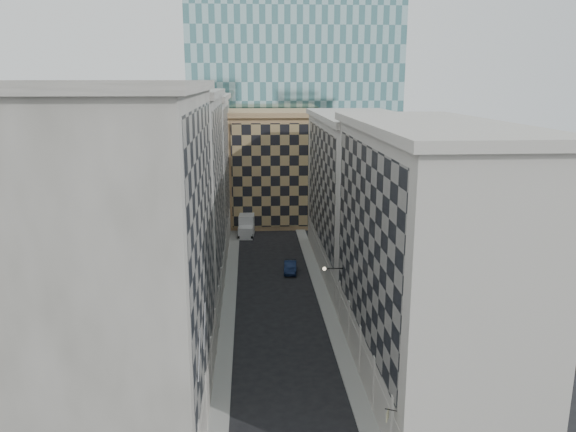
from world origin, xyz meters
name	(u,v)px	position (x,y,z in m)	size (l,w,h in m)	color
sidewalk_west	(229,307)	(-5.25, 30.00, 0.07)	(1.50, 100.00, 0.15)	gray
sidewalk_east	(326,304)	(5.25, 30.00, 0.07)	(1.50, 100.00, 0.15)	gray
bldg_left_a	(133,258)	(-10.88, 11.00, 11.82)	(10.80, 22.80, 23.70)	gray
bldg_left_b	(174,199)	(-10.88, 33.00, 11.32)	(10.80, 22.80, 22.70)	gray
bldg_left_c	(194,171)	(-10.88, 55.00, 10.83)	(10.80, 22.80, 21.70)	gray
bldg_right_a	(424,254)	(10.88, 15.00, 10.32)	(10.80, 26.80, 20.70)	#BAB5AA
bldg_right_b	(359,193)	(10.89, 42.00, 9.85)	(10.80, 28.80, 19.70)	#BAB5AA
tan_block	(278,166)	(2.00, 67.90, 9.44)	(16.80, 14.80, 18.80)	tan
church_tower	(263,62)	(0.00, 82.00, 26.95)	(7.20, 7.20, 51.50)	#2F2925
flagpoles_left	(202,339)	(-5.90, 6.00, 8.00)	(0.10, 6.33, 2.33)	gray
bracket_lamp	(326,269)	(4.38, 24.00, 6.20)	(1.98, 0.36, 0.36)	black
box_truck	(246,226)	(-3.40, 58.87, 1.37)	(2.69, 5.86, 3.14)	silver
dark_car	(290,267)	(2.17, 40.79, 0.73)	(1.54, 4.42, 1.45)	#101D3C
shop_sign	(388,415)	(5.42, 3.48, 3.84)	(0.70, 0.60, 0.72)	black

